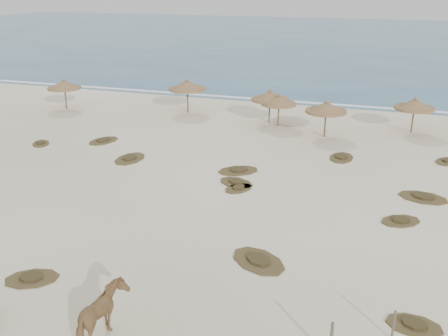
% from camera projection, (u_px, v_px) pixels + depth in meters
% --- Properties ---
extents(ground, '(160.00, 160.00, 0.00)m').
position_uv_depth(ground, '(198.00, 244.00, 20.47)').
color(ground, white).
rests_on(ground, ground).
extents(ocean, '(200.00, 100.00, 0.01)m').
position_uv_depth(ocean, '(349.00, 40.00, 87.14)').
color(ocean, '#255671').
rests_on(ocean, ground).
extents(foam_line, '(70.00, 0.60, 0.01)m').
position_uv_depth(foam_line, '(303.00, 102.00, 43.58)').
color(foam_line, white).
rests_on(foam_line, ground).
extents(palapa_0, '(3.50, 3.50, 2.54)m').
position_uv_depth(palapa_0, '(64.00, 85.00, 40.82)').
color(palapa_0, brown).
rests_on(palapa_0, ground).
extents(palapa_1, '(3.43, 3.43, 2.79)m').
position_uv_depth(palapa_1, '(187.00, 86.00, 39.63)').
color(palapa_1, brown).
rests_on(palapa_1, ground).
extents(palapa_2, '(3.56, 3.56, 2.60)m').
position_uv_depth(palapa_2, '(270.00, 96.00, 36.79)').
color(palapa_2, brown).
rests_on(palapa_2, ground).
extents(palapa_3, '(3.31, 3.31, 2.42)m').
position_uv_depth(palapa_3, '(279.00, 101.00, 36.03)').
color(palapa_3, brown).
rests_on(palapa_3, ground).
extents(palapa_4, '(2.94, 2.94, 2.62)m').
position_uv_depth(palapa_4, '(326.00, 108.00, 33.49)').
color(palapa_4, brown).
rests_on(palapa_4, ground).
extents(palapa_5, '(3.54, 3.54, 2.59)m').
position_uv_depth(palapa_5, '(415.00, 105.00, 34.39)').
color(palapa_5, brown).
rests_on(palapa_5, ground).
extents(horse, '(0.96, 2.03, 1.70)m').
position_uv_depth(horse, '(102.00, 316.00, 14.77)').
color(horse, '#9A7446').
rests_on(horse, ground).
extents(fence_post_far, '(0.08, 0.08, 1.02)m').
position_uv_depth(fence_post_far, '(394.00, 325.00, 14.89)').
color(fence_post_far, brown).
rests_on(fence_post_far, ground).
extents(scrub_1, '(1.75, 2.51, 0.16)m').
position_uv_depth(scrub_1, '(130.00, 158.00, 29.95)').
color(scrub_1, brown).
rests_on(scrub_1, ground).
extents(scrub_2, '(1.77, 1.96, 0.16)m').
position_uv_depth(scrub_2, '(238.00, 188.00, 25.72)').
color(scrub_2, brown).
rests_on(scrub_2, ground).
extents(scrub_3, '(2.39, 2.06, 0.16)m').
position_uv_depth(scrub_3, '(236.00, 182.00, 26.44)').
color(scrub_3, brown).
rests_on(scrub_3, ground).
extents(scrub_4, '(2.21, 2.03, 0.16)m').
position_uv_depth(scrub_4, '(401.00, 221.00, 22.28)').
color(scrub_4, brown).
rests_on(scrub_4, ground).
extents(scrub_5, '(2.59, 1.91, 0.16)m').
position_uv_depth(scrub_5, '(423.00, 197.00, 24.66)').
color(scrub_5, brown).
rests_on(scrub_5, ground).
extents(scrub_6, '(2.08, 2.56, 0.16)m').
position_uv_depth(scrub_6, '(103.00, 141.00, 33.23)').
color(scrub_6, brown).
rests_on(scrub_6, ground).
extents(scrub_7, '(1.59, 2.25, 0.16)m').
position_uv_depth(scrub_7, '(341.00, 157.00, 30.12)').
color(scrub_7, brown).
rests_on(scrub_7, ground).
extents(scrub_8, '(1.80, 1.96, 0.16)m').
position_uv_depth(scrub_8, '(41.00, 143.00, 32.67)').
color(scrub_8, brown).
rests_on(scrub_8, ground).
extents(scrub_9, '(2.90, 2.65, 0.16)m').
position_uv_depth(scrub_9, '(258.00, 261.00, 19.14)').
color(scrub_9, brown).
rests_on(scrub_9, ground).
extents(scrub_11, '(2.31, 1.99, 0.16)m').
position_uv_depth(scrub_11, '(32.00, 278.00, 18.02)').
color(scrub_11, brown).
rests_on(scrub_11, ground).
extents(scrub_12, '(1.81, 1.23, 0.16)m').
position_uv_depth(scrub_12, '(414.00, 325.00, 15.59)').
color(scrub_12, brown).
rests_on(scrub_12, ground).
extents(scrub_13, '(2.78, 2.56, 0.16)m').
position_uv_depth(scrub_13, '(238.00, 170.00, 28.09)').
color(scrub_13, brown).
rests_on(scrub_13, ground).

